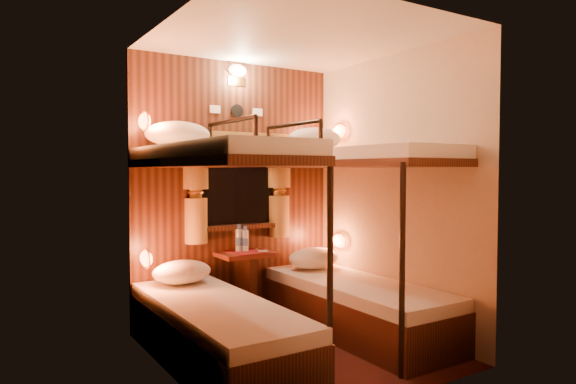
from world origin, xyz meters
TOP-DOWN VIEW (x-y plane):
  - floor at (0.00, 0.00)m, footprint 2.10×2.10m
  - ceiling at (0.00, 0.00)m, footprint 2.10×2.10m
  - wall_back at (0.00, 1.05)m, footprint 2.40×0.00m
  - wall_front at (0.00, -1.05)m, footprint 2.40×0.00m
  - wall_left at (-1.00, 0.00)m, footprint 0.00×2.40m
  - wall_right at (1.00, 0.00)m, footprint 0.00×2.40m
  - back_panel at (0.00, 1.04)m, footprint 2.00×0.03m
  - bunk_left at (-0.65, 0.07)m, footprint 0.72×1.90m
  - bunk_right at (0.65, 0.07)m, footprint 0.72×1.90m
  - window at (0.00, 1.00)m, footprint 1.00×0.12m
  - curtains at (0.00, 0.97)m, footprint 1.10×0.22m
  - back_fixtures at (0.00, 1.00)m, footprint 0.54×0.09m
  - reading_lamps at (-0.00, 0.70)m, footprint 2.00×0.20m
  - table at (0.00, 0.85)m, footprint 0.50×0.34m
  - bottle_left at (-0.04, 0.91)m, footprint 0.07×0.07m
  - bottle_right at (0.02, 0.89)m, footprint 0.07×0.07m
  - sachet_a at (0.15, 0.79)m, footprint 0.10×0.08m
  - sachet_b at (0.13, 0.92)m, footprint 0.07×0.05m
  - pillow_lower_left at (-0.65, 0.74)m, footprint 0.49×0.35m
  - pillow_lower_right at (0.65, 0.69)m, footprint 0.52×0.37m
  - pillow_upper_left at (-0.65, 0.81)m, footprint 0.55×0.39m
  - pillow_upper_right at (0.65, 0.68)m, footprint 0.54×0.39m

SIDE VIEW (x-z plane):
  - floor at x=0.00m, z-range 0.00..0.00m
  - table at x=0.00m, z-range 0.09..0.74m
  - pillow_lower_left at x=-0.65m, z-range 0.46..0.65m
  - pillow_lower_right at x=0.65m, z-range 0.46..0.66m
  - bunk_left at x=-0.65m, z-range -0.35..1.47m
  - bunk_right at x=0.65m, z-range -0.35..1.47m
  - sachet_b at x=0.13m, z-range 0.65..0.65m
  - sachet_a at x=0.15m, z-range 0.65..0.66m
  - bottle_right at x=0.02m, z-range 0.63..0.87m
  - bottle_left at x=-0.04m, z-range 0.63..0.88m
  - window at x=0.00m, z-range 0.79..1.58m
  - wall_back at x=0.00m, z-range 0.00..2.40m
  - wall_front at x=0.00m, z-range 0.00..2.40m
  - wall_left at x=-1.00m, z-range 0.00..2.40m
  - wall_right at x=1.00m, z-range 0.00..2.40m
  - back_panel at x=0.00m, z-range 0.00..2.40m
  - reading_lamps at x=0.00m, z-range 0.62..1.86m
  - curtains at x=0.00m, z-range 0.76..1.76m
  - pillow_upper_right at x=0.65m, z-range 1.59..1.80m
  - pillow_upper_left at x=-0.65m, z-range 1.59..1.80m
  - back_fixtures at x=0.00m, z-range 2.00..2.49m
  - ceiling at x=0.00m, z-range 2.40..2.40m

